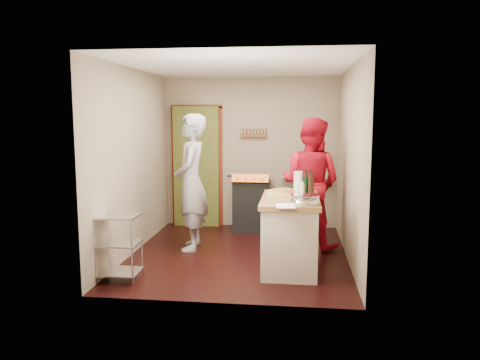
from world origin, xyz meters
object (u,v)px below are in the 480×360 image
object	(u,v)px
stove	(252,204)
person_red	(310,183)
person_stripe	(191,182)
wire_shelving	(119,244)
island	(290,231)

from	to	relation	value
stove	person_red	distance (m)	1.41
stove	person_red	bearing A→B (deg)	-43.57
person_red	person_stripe	bearing A→B (deg)	36.78
wire_shelving	person_red	bearing A→B (deg)	37.00
person_stripe	person_red	distance (m)	1.75
person_stripe	person_red	bearing A→B (deg)	92.94
wire_shelving	island	bearing A→B (deg)	18.47
stove	island	bearing A→B (deg)	-70.94
wire_shelving	stove	bearing A→B (deg)	63.15
island	person_red	xyz separation A→B (m)	(0.28, 1.05, 0.47)
stove	person_stripe	bearing A→B (deg)	-122.04
stove	island	distance (m)	2.07
stove	person_stripe	xyz separation A→B (m)	(-0.77, -1.22, 0.54)
wire_shelving	person_stripe	xyz separation A→B (m)	(0.56, 1.40, 0.55)
stove	wire_shelving	distance (m)	2.94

